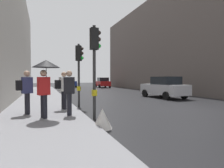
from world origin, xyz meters
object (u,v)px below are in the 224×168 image
at_px(car_blue_van, 69,82).
at_px(car_silver_hatchback, 164,87).
at_px(traffic_light_near_right, 79,64).
at_px(pedestrian_in_dark_coat, 69,91).
at_px(pedestrian_with_black_backpack, 63,88).
at_px(car_red_sedan, 103,83).
at_px(pedestrian_with_grey_backpack, 26,90).
at_px(warning_sign_triangle, 102,119).
at_px(pedestrian_with_umbrella, 45,72).
at_px(traffic_light_near_left, 95,55).

bearing_deg(car_blue_van, car_silver_hatchback, -77.11).
height_order(traffic_light_near_right, pedestrian_in_dark_coat, traffic_light_near_right).
relative_size(traffic_light_near_right, car_silver_hatchback, 0.82).
xyz_separation_m(pedestrian_with_black_backpack, pedestrian_in_dark_coat, (0.08, -1.51, -0.03)).
bearing_deg(car_silver_hatchback, car_red_sedan, 88.45).
distance_m(pedestrian_with_grey_backpack, warning_sign_triangle, 3.66).
relative_size(pedestrian_with_umbrella, pedestrian_with_black_backpack, 1.21).
bearing_deg(warning_sign_triangle, car_blue_van, 84.34).
distance_m(traffic_light_near_left, pedestrian_with_umbrella, 1.97).
xyz_separation_m(car_blue_van, car_red_sedan, (5.32, -3.12, 0.00)).
bearing_deg(pedestrian_with_grey_backpack, car_blue_van, 78.47).
distance_m(traffic_light_near_left, car_red_sedan, 25.02).
bearing_deg(traffic_light_near_right, car_blue_van, 83.57).
xyz_separation_m(car_red_sedan, pedestrian_with_grey_backpack, (-10.54, -22.45, 0.29)).
relative_size(traffic_light_near_left, pedestrian_with_black_backpack, 2.08).
relative_size(traffic_light_near_right, car_blue_van, 0.82).
relative_size(traffic_light_near_right, pedestrian_with_umbrella, 1.65).
xyz_separation_m(car_blue_van, warning_sign_triangle, (-2.79, -28.18, -0.55)).
distance_m(traffic_light_near_left, warning_sign_triangle, 2.63).
relative_size(car_red_sedan, car_silver_hatchback, 0.99).
bearing_deg(warning_sign_triangle, traffic_light_near_right, 88.29).
distance_m(traffic_light_near_right, pedestrian_with_black_backpack, 2.11).
relative_size(pedestrian_with_umbrella, warning_sign_triangle, 3.29).
relative_size(car_blue_van, pedestrian_with_grey_backpack, 2.43).
height_order(car_silver_hatchback, warning_sign_triangle, car_silver_hatchback).
height_order(pedestrian_with_umbrella, pedestrian_with_grey_backpack, pedestrian_with_umbrella).
xyz_separation_m(car_blue_van, pedestrian_with_black_backpack, (-3.67, -24.86, 0.29)).
height_order(pedestrian_with_grey_backpack, pedestrian_with_black_backpack, same).
height_order(traffic_light_near_right, car_blue_van, traffic_light_near_right).
distance_m(car_blue_van, pedestrian_with_grey_backpack, 26.09).
relative_size(car_blue_van, pedestrian_with_umbrella, 2.01).
bearing_deg(traffic_light_near_left, car_silver_hatchback, 37.03).
xyz_separation_m(pedestrian_with_grey_backpack, pedestrian_with_black_backpack, (1.54, 0.71, 0.00)).
relative_size(pedestrian_with_black_backpack, warning_sign_triangle, 2.72).
height_order(car_red_sedan, car_silver_hatchback, same).
height_order(car_blue_van, car_red_sedan, same).
bearing_deg(warning_sign_triangle, traffic_light_near_left, 84.24).
bearing_deg(pedestrian_with_black_backpack, car_blue_van, 81.59).
xyz_separation_m(car_red_sedan, warning_sign_triangle, (-8.11, -25.06, -0.55)).
relative_size(car_blue_van, pedestrian_with_black_backpack, 2.43).
xyz_separation_m(pedestrian_with_umbrella, pedestrian_with_grey_backpack, (-0.74, 1.01, -0.68)).
distance_m(car_red_sedan, pedestrian_with_grey_backpack, 24.80).
height_order(traffic_light_near_left, pedestrian_in_dark_coat, traffic_light_near_left).
height_order(car_blue_van, pedestrian_with_umbrella, pedestrian_with_umbrella).
height_order(traffic_light_near_right, pedestrian_with_umbrella, traffic_light_near_right).
bearing_deg(traffic_light_near_right, traffic_light_near_left, -89.96).
relative_size(car_red_sedan, pedestrian_with_black_backpack, 2.42).
relative_size(car_blue_van, pedestrian_in_dark_coat, 2.43).
distance_m(car_silver_hatchback, warning_sign_triangle, 10.40).
bearing_deg(pedestrian_in_dark_coat, warning_sign_triangle, -66.22).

